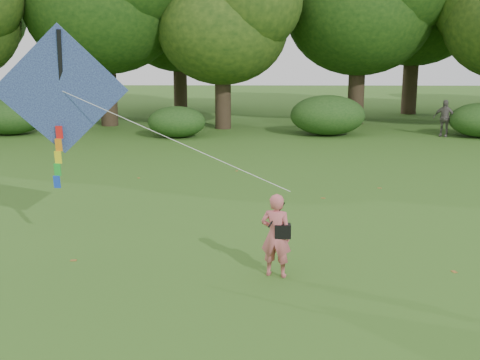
{
  "coord_description": "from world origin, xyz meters",
  "views": [
    {
      "loc": [
        -0.63,
        -10.26,
        4.35
      ],
      "look_at": [
        -0.84,
        2.0,
        1.5
      ],
      "focal_mm": 45.0,
      "sensor_mm": 36.0,
      "label": 1
    }
  ],
  "objects_px": {
    "bystander_left": "(79,115)",
    "bystander_right": "(444,118)",
    "man_kite_flyer": "(276,235)",
    "flying_kite": "(61,93)"
  },
  "relations": [
    {
      "from": "man_kite_flyer",
      "to": "bystander_left",
      "type": "distance_m",
      "value": 19.98
    },
    {
      "from": "bystander_left",
      "to": "bystander_right",
      "type": "bearing_deg",
      "value": -28.5
    },
    {
      "from": "bystander_left",
      "to": "flying_kite",
      "type": "bearing_deg",
      "value": -100.6
    },
    {
      "from": "flying_kite",
      "to": "bystander_right",
      "type": "bearing_deg",
      "value": 51.01
    },
    {
      "from": "bystander_left",
      "to": "bystander_right",
      "type": "distance_m",
      "value": 17.23
    },
    {
      "from": "man_kite_flyer",
      "to": "flying_kite",
      "type": "bearing_deg",
      "value": -0.62
    },
    {
      "from": "flying_kite",
      "to": "bystander_left",
      "type": "bearing_deg",
      "value": 105.0
    },
    {
      "from": "bystander_left",
      "to": "flying_kite",
      "type": "relative_size",
      "value": 0.3
    },
    {
      "from": "bystander_right",
      "to": "flying_kite",
      "type": "xyz_separation_m",
      "value": [
        -12.75,
        -15.76,
        2.48
      ]
    },
    {
      "from": "bystander_left",
      "to": "bystander_right",
      "type": "relative_size",
      "value": 1.03
    }
  ]
}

